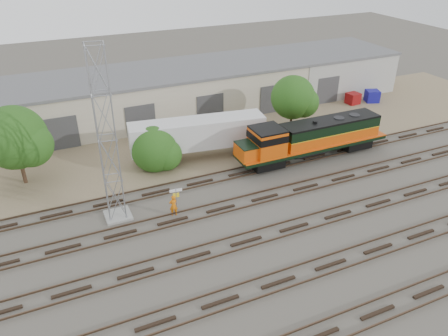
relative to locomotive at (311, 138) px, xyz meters
name	(u,v)px	position (x,y,z in m)	size (l,w,h in m)	color
ground	(274,208)	(-7.35, -6.00, -2.19)	(140.00, 140.00, 0.00)	#47423A
dirt_strip	(204,136)	(-7.35, 9.00, -2.18)	(80.00, 16.00, 0.02)	#726047
tracks	(294,227)	(-7.35, -9.00, -2.11)	(80.00, 20.40, 0.28)	black
warehouse	(179,90)	(-7.30, 16.98, 0.47)	(58.40, 10.40, 5.30)	beige
locomotive	(311,138)	(0.00, 0.00, 0.00)	(15.69, 2.75, 3.77)	black
signal_tower	(107,141)	(-18.99, -2.09, 4.29)	(1.96, 1.96, 13.27)	gray
sign_post	(176,197)	(-14.72, -3.73, -0.53)	(0.97, 0.13, 2.37)	gray
worker	(173,205)	(-14.97, -3.69, -1.30)	(0.65, 0.43, 1.78)	orange
semi_trailer	(201,134)	(-9.40, 4.56, 0.29)	(13.05, 4.35, 3.94)	silver
dumpster_blue	(372,96)	(16.28, 9.99, -1.44)	(1.60, 1.50, 1.50)	navy
dumpster_red	(353,98)	(13.58, 10.40, -1.49)	(1.50, 1.40, 1.40)	maroon
tree_west	(19,139)	(-25.02, 6.16, 2.03)	(5.67, 5.40, 7.06)	#382619
tree_mid	(157,150)	(-13.85, 4.23, -0.40)	(4.51, 4.30, 4.30)	#382619
tree_east	(296,99)	(1.98, 6.04, 1.64)	(4.88, 4.65, 6.28)	#382619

